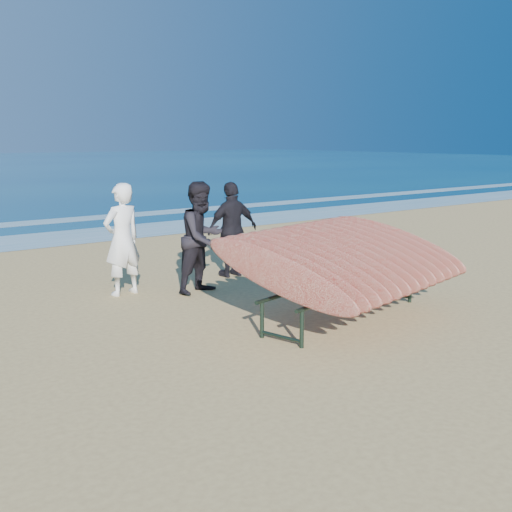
# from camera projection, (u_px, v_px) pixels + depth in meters

# --- Properties ---
(ground) EXTENTS (120.00, 120.00, 0.00)m
(ground) POSITION_uv_depth(u_px,v_px,m) (292.00, 333.00, 8.71)
(ground) COLOR tan
(ground) RESTS_ON ground
(foam_near) EXTENTS (160.00, 160.00, 0.00)m
(foam_near) POSITION_uv_depth(u_px,v_px,m) (40.00, 240.00, 16.53)
(foam_near) COLOR white
(foam_near) RESTS_ON ground
(foam_far) EXTENTS (160.00, 160.00, 0.00)m
(foam_far) POSITION_uv_depth(u_px,v_px,m) (0.00, 225.00, 19.27)
(foam_far) COLOR white
(foam_far) RESTS_ON ground
(surfboard_rack) EXTENTS (3.64, 3.16, 1.45)m
(surfboard_rack) POSITION_uv_depth(u_px,v_px,m) (344.00, 258.00, 9.27)
(surfboard_rack) COLOR #1B2C22
(surfboard_rack) RESTS_ON ground
(person_white) EXTENTS (0.75, 0.55, 1.88)m
(person_white) POSITION_uv_depth(u_px,v_px,m) (122.00, 239.00, 10.70)
(person_white) COLOR white
(person_white) RESTS_ON ground
(person_dark_a) EXTENTS (1.07, 0.93, 1.90)m
(person_dark_a) POSITION_uv_depth(u_px,v_px,m) (202.00, 238.00, 10.85)
(person_dark_a) COLOR black
(person_dark_a) RESTS_ON ground
(person_dark_b) EXTENTS (1.08, 0.50, 1.80)m
(person_dark_b) POSITION_uv_depth(u_px,v_px,m) (232.00, 229.00, 12.14)
(person_dark_b) COLOR black
(person_dark_b) RESTS_ON ground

